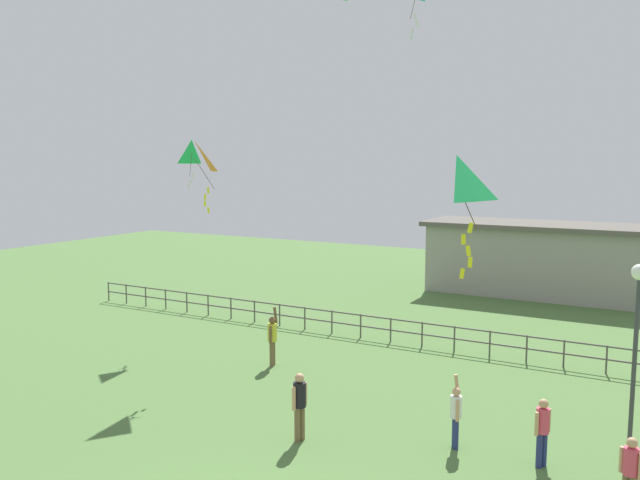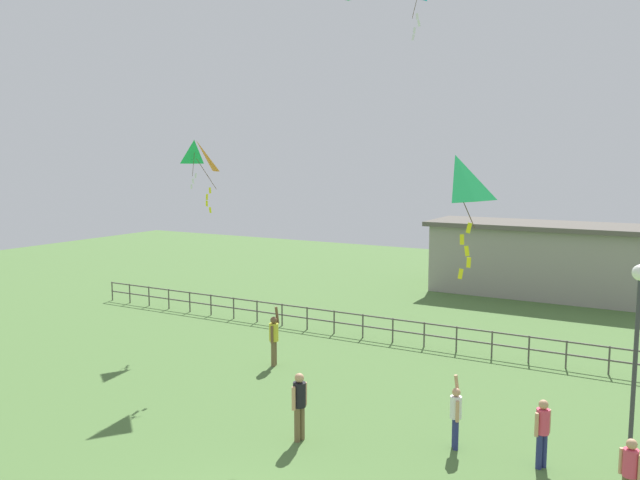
# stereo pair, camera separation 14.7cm
# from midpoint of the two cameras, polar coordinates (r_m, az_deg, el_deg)

# --- Properties ---
(lamppost) EXTENTS (0.36, 0.36, 4.67)m
(lamppost) POSITION_cam_midpoint_polar(r_m,az_deg,el_deg) (15.75, 26.88, -6.65)
(lamppost) COLOR #38383D
(lamppost) RESTS_ON ground_plane
(person_1) EXTENTS (0.30, 0.43, 1.60)m
(person_1) POSITION_cam_midpoint_polar(r_m,az_deg,el_deg) (15.73, 19.62, -15.70)
(person_1) COLOR navy
(person_1) RESTS_ON ground_plane
(person_2) EXTENTS (0.32, 0.53, 2.00)m
(person_2) POSITION_cam_midpoint_polar(r_m,az_deg,el_deg) (21.81, -3.97, -8.68)
(person_2) COLOR brown
(person_2) RESTS_ON ground_plane
(person_3) EXTENTS (0.43, 0.29, 1.55)m
(person_3) POSITION_cam_midpoint_polar(r_m,az_deg,el_deg) (14.54, 26.37, -18.11)
(person_3) COLOR brown
(person_3) RESTS_ON ground_plane
(person_4) EXTENTS (0.32, 0.52, 1.73)m
(person_4) POSITION_cam_midpoint_polar(r_m,az_deg,el_deg) (16.18, -1.59, -14.35)
(person_4) COLOR brown
(person_4) RESTS_ON ground_plane
(person_6) EXTENTS (0.28, 0.47, 1.78)m
(person_6) POSITION_cam_midpoint_polar(r_m,az_deg,el_deg) (16.16, 12.37, -14.94)
(person_6) COLOR navy
(person_6) RESTS_ON ground_plane
(kite_0) EXTENTS (0.68, 0.79, 1.94)m
(kite_0) POSITION_cam_midpoint_polar(r_m,az_deg,el_deg) (25.98, -11.06, 7.58)
(kite_0) COLOR #1EB759
(kite_1) EXTENTS (0.87, 1.13, 2.30)m
(kite_1) POSITION_cam_midpoint_polar(r_m,az_deg,el_deg) (12.36, 12.39, 4.82)
(kite_1) COLOR #1EB759
(kite_5) EXTENTS (1.10, 1.07, 2.33)m
(kite_5) POSITION_cam_midpoint_polar(r_m,az_deg,el_deg) (21.58, -10.79, 7.00)
(kite_5) COLOR orange
(waterfront_railing) EXTENTS (36.00, 0.06, 0.95)m
(waterfront_railing) POSITION_cam_midpoint_polar(r_m,az_deg,el_deg) (23.95, 12.22, -8.35)
(waterfront_railing) COLOR #4C4742
(waterfront_railing) RESTS_ON ground_plane
(pavilion_building) EXTENTS (12.91, 4.48, 3.77)m
(pavilion_building) POSITION_cam_midpoint_polar(r_m,az_deg,el_deg) (34.87, 20.53, -1.68)
(pavilion_building) COLOR gray
(pavilion_building) RESTS_ON ground_plane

